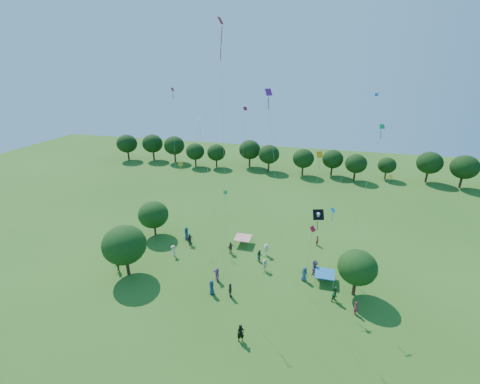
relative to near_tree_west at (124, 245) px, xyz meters
The scene contains 39 objects.
ground 17.88m from the near_tree_west, 40.48° to the right, with size 160.00×160.00×0.00m, color #36681E.
near_tree_west is the anchor object (origin of this frame).
near_tree_north 9.65m from the near_tree_west, 99.17° to the left, with size 4.35×4.35×5.28m.
near_tree_east 26.26m from the near_tree_west, ahead, with size 4.13×4.13×5.42m.
treeline 45.60m from the near_tree_west, 75.38° to the left, with size 88.01×8.77×6.77m.
tent_red_stripe 15.82m from the near_tree_west, 40.94° to the left, with size 2.20×2.20×1.10m.
tent_blue 23.58m from the near_tree_west, 11.20° to the left, with size 2.20×2.20×1.10m.
man_in_black 17.22m from the near_tree_west, 22.16° to the right, with size 0.68×0.44×1.83m, color black.
crowd_person_0 10.56m from the near_tree_west, 69.57° to the left, with size 0.94×0.51×1.91m, color navy.
crowd_person_1 26.29m from the near_tree_west, ahead, with size 0.56×0.36×1.50m, color maroon.
crowd_person_2 24.36m from the near_tree_west, ahead, with size 0.89×0.48×1.80m, color #24552B.
crowd_person_3 6.94m from the near_tree_west, 54.17° to the left, with size 1.04×0.47×1.60m, color beige.
crowd_person_4 9.83m from the near_tree_west, 60.48° to the left, with size 1.04×0.47×1.77m, color #3B302F.
crowd_person_5 11.35m from the near_tree_west, ahead, with size 1.61×0.57×1.72m, color #945691.
crowd_person_6 21.29m from the near_tree_west, 11.20° to the left, with size 0.88×0.48×1.78m, color navy.
crowd_person_7 29.14m from the near_tree_west, 18.94° to the left, with size 0.62×0.40×1.66m, color maroon.
crowd_person_8 16.54m from the near_tree_west, 24.33° to the left, with size 0.80×0.43×1.62m, color #275D3A.
crowd_person_9 16.88m from the near_tree_west, 17.00° to the left, with size 1.04×0.47×1.59m, color #A59984.
crowd_person_10 13.48m from the near_tree_west, ahead, with size 1.01×0.46×1.72m, color #3B322F.
crowd_person_11 22.68m from the near_tree_west, 14.71° to the left, with size 1.77×0.63×1.89m, color #854D7F.
crowd_person_12 11.45m from the near_tree_west, ahead, with size 0.86×0.46×1.73m, color navy.
crowd_person_13 25.40m from the near_tree_west, 29.78° to the left, with size 0.56×0.36×1.49m, color maroon.
crowd_person_14 3.59m from the near_tree_west, behind, with size 0.81×0.44×1.63m, color #306029.
crowd_person_15 17.72m from the near_tree_west, 28.06° to the left, with size 1.12×0.50×1.71m, color beige.
crowd_person_16 13.42m from the near_tree_west, 34.68° to the left, with size 1.02×0.46×1.74m, color #443A37.
pirate_kite 22.27m from the near_tree_west, ahead, with size 3.08×3.26×8.45m.
red_high_kite 21.55m from the near_tree_west, 18.93° to the left, with size 0.46×0.74×26.38m.
small_kite_0 21.64m from the near_tree_west, ahead, with size 0.57×4.57×9.33m.
small_kite_1 18.58m from the near_tree_west, 89.01° to the left, with size 2.26×6.42×19.18m.
small_kite_2 29.85m from the near_tree_west, 17.16° to the left, with size 3.89×3.15×10.74m.
small_kite_3 28.11m from the near_tree_west, ahead, with size 2.17×1.12×17.13m.
small_kite_4 30.47m from the near_tree_west, 29.29° to the left, with size 5.76×3.98×19.08m.
small_kite_5 21.36m from the near_tree_west, 13.06° to the left, with size 2.27×3.14×20.21m.
small_kite_6 14.05m from the near_tree_west, ahead, with size 3.48×2.34×17.47m.
small_kite_7 24.58m from the near_tree_west, 17.05° to the left, with size 1.79×1.01×6.90m.
small_kite_8 20.07m from the near_tree_west, 51.95° to the left, with size 0.74×5.79×16.97m.
small_kite_9 23.16m from the near_tree_west, 10.04° to the left, with size 0.71×2.47×14.26m.
small_kite_10 12.29m from the near_tree_west, 76.32° to the left, with size 1.14×0.70×9.92m.
small_kite_11 15.71m from the near_tree_west, 56.54° to the left, with size 3.64×4.16×5.18m.
Camera 1 is at (7.96, -16.60, 23.70)m, focal length 24.00 mm.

